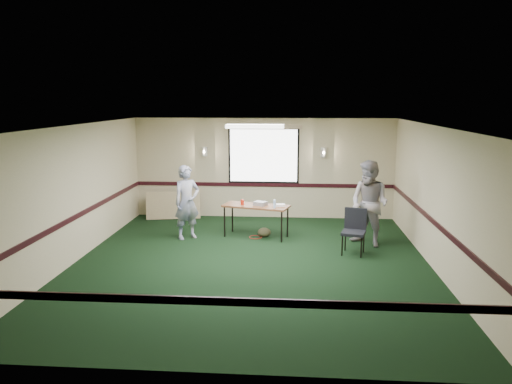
# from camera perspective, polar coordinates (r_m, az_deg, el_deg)

# --- Properties ---
(ground) EXTENTS (8.00, 8.00, 0.00)m
(ground) POSITION_cam_1_polar(r_m,az_deg,el_deg) (9.93, -0.58, -8.21)
(ground) COLOR black
(ground) RESTS_ON ground
(room_shell) EXTENTS (8.00, 8.02, 8.00)m
(room_shell) POSITION_cam_1_polar(r_m,az_deg,el_deg) (11.63, 0.31, 2.59)
(room_shell) COLOR #C4B38D
(room_shell) RESTS_ON ground
(folding_table) EXTENTS (1.63, 0.99, 0.76)m
(folding_table) POSITION_cam_1_polar(r_m,az_deg,el_deg) (11.64, 0.01, -1.78)
(folding_table) COLOR #542B18
(folding_table) RESTS_ON ground
(projector) EXTENTS (0.34, 0.32, 0.09)m
(projector) POSITION_cam_1_polar(r_m,az_deg,el_deg) (11.59, 0.50, -1.32)
(projector) COLOR gray
(projector) RESTS_ON folding_table
(game_console) EXTENTS (0.22, 0.18, 0.05)m
(game_console) POSITION_cam_1_polar(r_m,az_deg,el_deg) (11.53, 2.82, -1.50)
(game_console) COLOR white
(game_console) RESTS_ON folding_table
(red_cup) EXTENTS (0.08, 0.08, 0.12)m
(red_cup) POSITION_cam_1_polar(r_m,az_deg,el_deg) (11.68, -1.58, -1.15)
(red_cup) COLOR #AF1C0B
(red_cup) RESTS_ON folding_table
(water_bottle) EXTENTS (0.06, 0.06, 0.19)m
(water_bottle) POSITION_cam_1_polar(r_m,az_deg,el_deg) (11.30, 2.14, -1.38)
(water_bottle) COLOR #94C0F3
(water_bottle) RESTS_ON folding_table
(duffel_bag) EXTENTS (0.32, 0.24, 0.22)m
(duffel_bag) POSITION_cam_1_polar(r_m,az_deg,el_deg) (11.77, 0.94, -4.62)
(duffel_bag) COLOR #413825
(duffel_bag) RESTS_ON ground
(cable_coil) EXTENTS (0.37, 0.37, 0.02)m
(cable_coil) POSITION_cam_1_polar(r_m,az_deg,el_deg) (11.74, -0.05, -5.18)
(cable_coil) COLOR red
(cable_coil) RESTS_ON ground
(folded_table) EXTENTS (1.46, 0.49, 0.74)m
(folded_table) POSITION_cam_1_polar(r_m,az_deg,el_deg) (13.65, -9.43, -1.51)
(folded_table) COLOR tan
(folded_table) RESTS_ON ground
(conference_chair) EXTENTS (0.57, 0.58, 0.95)m
(conference_chair) POSITION_cam_1_polar(r_m,az_deg,el_deg) (10.65, 11.18, -3.99)
(conference_chair) COLOR black
(conference_chair) RESTS_ON ground
(person_left) EXTENTS (0.74, 0.71, 1.71)m
(person_left) POSITION_cam_1_polar(r_m,az_deg,el_deg) (11.59, -7.90, -1.17)
(person_left) COLOR #46559A
(person_left) RESTS_ON ground
(person_right) EXTENTS (1.16, 1.15, 1.89)m
(person_right) POSITION_cam_1_polar(r_m,az_deg,el_deg) (11.19, 12.84, -1.30)
(person_right) COLOR #6D83AA
(person_right) RESTS_ON ground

